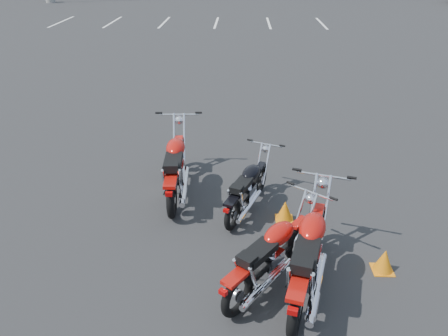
{
  "coord_description": "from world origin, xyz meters",
  "views": [
    {
      "loc": [
        0.46,
        -6.0,
        4.06
      ],
      "look_at": [
        0.2,
        0.6,
        0.65
      ],
      "focal_mm": 35.0,
      "sensor_mm": 36.0,
      "label": 1
    }
  ],
  "objects_px": {
    "motorcycle_third_red": "(309,255)",
    "motorcycle_rear_red": "(271,256)",
    "motorcycle_front_red": "(176,167)",
    "motorcycle_second_black": "(248,188)"
  },
  "relations": [
    {
      "from": "motorcycle_second_black",
      "to": "motorcycle_third_red",
      "type": "xyz_separation_m",
      "value": [
        0.76,
        -1.86,
        0.11
      ]
    },
    {
      "from": "motorcycle_front_red",
      "to": "motorcycle_third_red",
      "type": "bearing_deg",
      "value": -49.65
    },
    {
      "from": "motorcycle_front_red",
      "to": "motorcycle_rear_red",
      "type": "xyz_separation_m",
      "value": [
        1.56,
        -2.35,
        -0.06
      ]
    },
    {
      "from": "motorcycle_rear_red",
      "to": "motorcycle_front_red",
      "type": "bearing_deg",
      "value": 123.48
    },
    {
      "from": "motorcycle_front_red",
      "to": "motorcycle_second_black",
      "type": "relative_size",
      "value": 1.3
    },
    {
      "from": "motorcycle_front_red",
      "to": "motorcycle_second_black",
      "type": "height_order",
      "value": "motorcycle_front_red"
    },
    {
      "from": "motorcycle_third_red",
      "to": "motorcycle_rear_red",
      "type": "relative_size",
      "value": 1.25
    },
    {
      "from": "motorcycle_second_black",
      "to": "motorcycle_third_red",
      "type": "distance_m",
      "value": 2.01
    },
    {
      "from": "motorcycle_third_red",
      "to": "motorcycle_rear_red",
      "type": "height_order",
      "value": "motorcycle_third_red"
    },
    {
      "from": "motorcycle_second_black",
      "to": "motorcycle_rear_red",
      "type": "relative_size",
      "value": 0.97
    }
  ]
}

